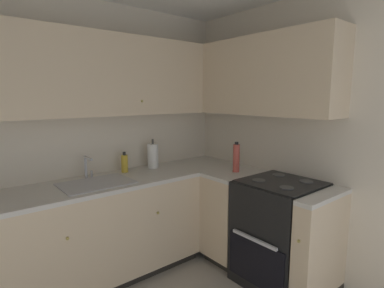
{
  "coord_description": "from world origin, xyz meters",
  "views": [
    {
      "loc": [
        -0.55,
        -1.3,
        1.62
      ],
      "look_at": [
        1.0,
        0.6,
        1.24
      ],
      "focal_mm": 28.6,
      "sensor_mm": 36.0,
      "label": 1
    }
  ],
  "objects_px": {
    "oven_range": "(280,232)",
    "soap_bottle": "(125,163)",
    "paper_towel_roll": "(153,156)",
    "oil_bottle": "(236,158)"
  },
  "relations": [
    {
      "from": "oven_range",
      "to": "soap_bottle",
      "type": "bearing_deg",
      "value": 126.12
    },
    {
      "from": "oil_bottle",
      "to": "soap_bottle",
      "type": "bearing_deg",
      "value": 141.47
    },
    {
      "from": "oven_range",
      "to": "oil_bottle",
      "type": "height_order",
      "value": "oil_bottle"
    },
    {
      "from": "oven_range",
      "to": "soap_bottle",
      "type": "height_order",
      "value": "soap_bottle"
    },
    {
      "from": "paper_towel_roll",
      "to": "oil_bottle",
      "type": "bearing_deg",
      "value": -50.58
    },
    {
      "from": "soap_bottle",
      "to": "paper_towel_roll",
      "type": "relative_size",
      "value": 0.64
    },
    {
      "from": "soap_bottle",
      "to": "oven_range",
      "type": "bearing_deg",
      "value": -53.88
    },
    {
      "from": "soap_bottle",
      "to": "oil_bottle",
      "type": "relative_size",
      "value": 0.67
    },
    {
      "from": "soap_bottle",
      "to": "paper_towel_roll",
      "type": "bearing_deg",
      "value": -3.74
    },
    {
      "from": "oven_range",
      "to": "paper_towel_roll",
      "type": "distance_m",
      "value": 1.4
    }
  ]
}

